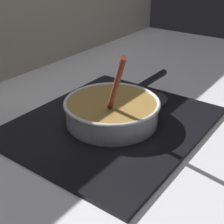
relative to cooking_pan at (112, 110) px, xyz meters
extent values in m
cube|color=#B7B7BC|center=(-0.07, -0.25, -0.07)|extent=(2.40, 1.60, 0.04)
cube|color=black|center=(0.00, 0.00, -0.04)|extent=(0.56, 0.48, 0.01)
torus|color=#592D0C|center=(0.00, 0.00, -0.03)|extent=(0.21, 0.21, 0.01)
cylinder|color=#262628|center=(0.18, 0.00, -0.03)|extent=(0.15, 0.15, 0.01)
cylinder|color=silver|center=(0.00, 0.00, -0.01)|extent=(0.26, 0.26, 0.06)
cylinder|color=olive|center=(0.00, 0.00, 0.00)|extent=(0.25, 0.25, 0.06)
torus|color=silver|center=(0.00, 0.00, 0.03)|extent=(0.27, 0.27, 0.01)
cylinder|color=black|center=(0.22, 0.00, 0.02)|extent=(0.18, 0.02, 0.02)
cylinder|color=beige|center=(0.03, 0.05, 0.02)|extent=(0.03, 0.03, 0.01)
cylinder|color=beige|center=(-0.01, -0.02, 0.02)|extent=(0.03, 0.03, 0.01)
cylinder|color=#E5CC7A|center=(0.01, -0.08, 0.02)|extent=(0.04, 0.04, 0.01)
cylinder|color=beige|center=(-0.09, 0.01, 0.02)|extent=(0.03, 0.03, 0.01)
cylinder|color=#EDD88C|center=(-0.01, 0.02, 0.02)|extent=(0.03, 0.03, 0.01)
cylinder|color=maroon|center=(-0.06, -0.05, 0.11)|extent=(0.09, 0.12, 0.20)
cube|color=brown|center=(-0.03, -0.01, 0.01)|extent=(0.05, 0.05, 0.01)
camera|label=1|loc=(-0.64, -0.47, 0.42)|focal=50.99mm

